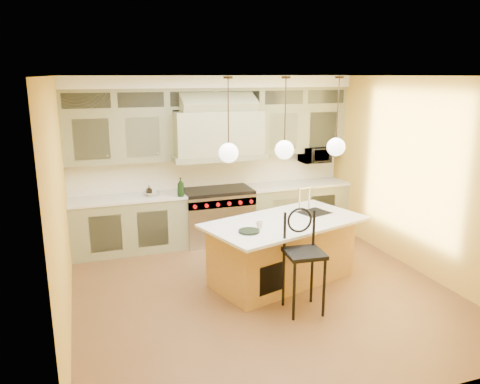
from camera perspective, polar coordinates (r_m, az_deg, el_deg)
name	(u,v)px	position (r m, az deg, el deg)	size (l,w,h in m)	color
floor	(262,291)	(6.64, 2.70, -11.93)	(5.00, 5.00, 0.00)	brown
ceiling	(265,76)	(5.97, 3.03, 13.96)	(5.00, 5.00, 0.00)	white
wall_back	(212,158)	(8.46, -3.48, 4.13)	(5.00, 5.00, 0.00)	gold
wall_front	(376,258)	(4.04, 16.30, -7.72)	(5.00, 5.00, 0.00)	gold
wall_left	(60,207)	(5.73, -21.05, -1.67)	(5.00, 5.00, 0.00)	gold
wall_right	(420,176)	(7.43, 21.05, 1.80)	(5.00, 5.00, 0.00)	gold
back_cabinetry	(216,162)	(8.22, -2.98, 3.69)	(5.00, 0.77, 2.90)	gray
range	(218,215)	(8.36, -2.72, -2.80)	(1.20, 0.74, 0.96)	silver
kitchen_island	(282,249)	(6.80, 5.20, -6.99)	(2.49, 1.79, 1.35)	olive
counter_stool	(303,254)	(5.90, 7.72, -7.49)	(0.50, 0.50, 1.31)	black
microwave	(315,155)	(8.96, 9.09, 4.53)	(0.54, 0.37, 0.30)	black
oil_bottle_a	(181,187)	(7.83, -7.24, 0.59)	(0.12, 0.12, 0.32)	black
oil_bottle_b	(149,191)	(7.98, -11.02, 0.18)	(0.08, 0.08, 0.17)	black
fruit_bowl	(152,193)	(8.00, -10.64, -0.17)	(0.27, 0.27, 0.07)	beige
cup	(259,225)	(6.26, 2.38, -4.02)	(0.10, 0.10, 0.09)	silver
pendant_left	(229,151)	(6.13, -1.41, 5.06)	(0.26, 0.26, 1.11)	#2D2319
pendant_center	(284,148)	(6.42, 5.44, 5.40)	(0.26, 0.26, 1.11)	#2D2319
pendant_right	(336,145)	(6.79, 11.63, 5.65)	(0.26, 0.26, 1.11)	#2D2319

